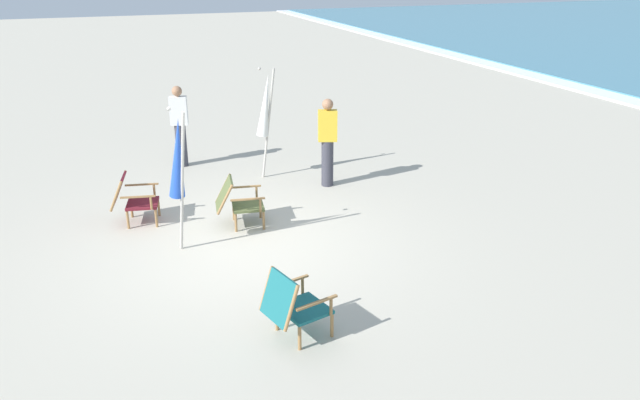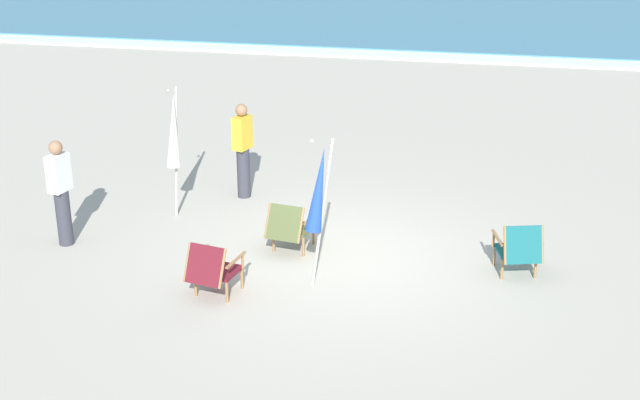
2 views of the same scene
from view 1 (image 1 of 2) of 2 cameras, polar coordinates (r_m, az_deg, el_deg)
The scene contains 8 objects.
ground_plane at distance 9.29m, azimuth -7.08°, elevation -4.18°, with size 80.00×80.00×0.00m, color #B7AF9E.
beach_chair_front_right at distance 10.29m, azimuth -16.85°, elevation 0.21°, with size 0.70×0.81×0.80m.
beach_chair_front_left at distance 6.93m, azimuth -2.51°, elevation -9.48°, with size 0.73×0.80×0.82m.
beach_chair_back_right at distance 9.83m, azimuth -7.58°, elevation -0.04°, with size 0.68×0.83×0.79m.
umbrella_furled_white at distance 11.75m, azimuth -5.01°, elevation 8.52°, with size 0.26×0.40×2.11m.
umbrella_furled_blue at distance 8.79m, azimuth -12.86°, elevation 3.61°, with size 0.44×0.39×2.11m.
person_near_chairs at distance 11.38m, azimuth 0.69°, elevation 5.34°, with size 0.29×0.38×1.63m.
person_by_waterline at distance 12.81m, azimuth -12.71°, elevation 6.66°, with size 0.28×0.38×1.63m.
Camera 1 is at (8.19, -1.83, 3.99)m, focal length 35.00 mm.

